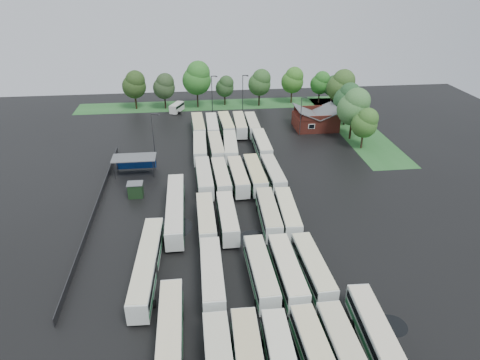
{
  "coord_description": "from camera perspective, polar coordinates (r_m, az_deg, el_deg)",
  "views": [
    {
      "loc": [
        -5.42,
        -54.25,
        36.6
      ],
      "look_at": [
        2.0,
        12.0,
        2.5
      ],
      "focal_mm": 32.0,
      "sensor_mm": 36.0,
      "label": 1
    }
  ],
  "objects": [
    {
      "name": "bus_r4c0",
      "position": [
        89.87,
        -5.36,
        4.26
      ],
      "size": [
        2.8,
        12.54,
        3.48
      ],
      "rotation": [
        0.0,
        0.0,
        -0.01
      ],
      "color": "silver",
      "rests_on": "ground"
    },
    {
      "name": "tree_north_6",
      "position": [
        126.91,
        10.72,
        12.65
      ],
      "size": [
        5.57,
        5.57,
        9.23
      ],
      "color": "#2D2118",
      "rests_on": "ground"
    },
    {
      "name": "artic_bus_west_c",
      "position": [
        57.33,
        -12.25,
        -10.94
      ],
      "size": [
        3.35,
        18.18,
        3.36
      ],
      "rotation": [
        0.0,
        0.0,
        -0.04
      ],
      "color": "silver",
      "rests_on": "ground"
    },
    {
      "name": "bus_r5c1",
      "position": [
        102.09,
        -3.73,
        7.14
      ],
      "size": [
        2.61,
        12.24,
        3.41
      ],
      "rotation": [
        0.0,
        0.0,
        0.0
      ],
      "color": "silver",
      "rests_on": "ground"
    },
    {
      "name": "brick_building",
      "position": [
        107.17,
        10.0,
        7.76
      ],
      "size": [
        10.07,
        8.6,
        5.39
      ],
      "color": "maroon",
      "rests_on": "ground"
    },
    {
      "name": "lamp_post_nw",
      "position": [
        85.8,
        -11.39,
        5.81
      ],
      "size": [
        1.65,
        0.32,
        10.73
      ],
      "color": "#2D2D30",
      "rests_on": "ground"
    },
    {
      "name": "bus_r2c4",
      "position": [
        66.87,
        6.34,
        -4.41
      ],
      "size": [
        3.09,
        12.14,
        3.35
      ],
      "rotation": [
        0.0,
        0.0,
        -0.05
      ],
      "color": "silver",
      "rests_on": "ground"
    },
    {
      "name": "puddle_1",
      "position": [
        48.98,
        9.59,
        -21.77
      ],
      "size": [
        4.4,
        4.4,
        0.01
      ],
      "primitive_type": "cylinder",
      "color": "black",
      "rests_on": "ground"
    },
    {
      "name": "bus_r4c2",
      "position": [
        89.85,
        -1.28,
        4.39
      ],
      "size": [
        3.31,
        12.74,
        3.51
      ],
      "rotation": [
        0.0,
        0.0,
        -0.05
      ],
      "color": "silver",
      "rests_on": "ground"
    },
    {
      "name": "tree_north_4",
      "position": [
        122.04,
        2.7,
        12.89
      ],
      "size": [
        6.31,
        6.31,
        10.45
      ],
      "color": "black",
      "rests_on": "ground"
    },
    {
      "name": "ground",
      "position": [
        65.67,
        -0.57,
        -6.78
      ],
      "size": [
        160.0,
        160.0,
        0.0
      ],
      "primitive_type": "plane",
      "color": "black",
      "rests_on": "ground"
    },
    {
      "name": "artic_bus_east",
      "position": [
        47.73,
        18.91,
        -21.51
      ],
      "size": [
        3.26,
        18.42,
        3.4
      ],
      "rotation": [
        0.0,
        0.0,
        -0.04
      ],
      "color": "silver",
      "rests_on": "ground"
    },
    {
      "name": "bus_r2c1",
      "position": [
        65.43,
        -1.69,
        -5.03
      ],
      "size": [
        2.67,
        11.94,
        3.31
      ],
      "rotation": [
        0.0,
        0.0,
        0.01
      ],
      "color": "silver",
      "rests_on": "ground"
    },
    {
      "name": "artic_bus_west_a",
      "position": [
        46.83,
        -9.36,
        -21.3
      ],
      "size": [
        2.61,
        17.96,
        3.33
      ],
      "rotation": [
        0.0,
        0.0,
        0.0
      ],
      "color": "silver",
      "rests_on": "ground"
    },
    {
      "name": "minibus",
      "position": [
        119.04,
        -8.42,
        9.56
      ],
      "size": [
        4.04,
        5.81,
        2.39
      ],
      "rotation": [
        0.0,
        0.0,
        -0.41
      ],
      "color": "silver",
      "rests_on": "ground"
    },
    {
      "name": "west_fence",
      "position": [
        73.85,
        -18.68,
        -3.67
      ],
      "size": [
        0.1,
        50.0,
        1.2
      ],
      "primitive_type": "cube",
      "color": "#2D2D30",
      "rests_on": "ground"
    },
    {
      "name": "utility_hut",
      "position": [
        76.36,
        -13.76,
        -1.28
      ],
      "size": [
        2.7,
        2.2,
        2.62
      ],
      "color": "black",
      "rests_on": "ground"
    },
    {
      "name": "artic_bus_west_b",
      "position": [
        68.23,
        -8.62,
        -3.79
      ],
      "size": [
        2.75,
        18.77,
        3.48
      ],
      "rotation": [
        0.0,
        0.0,
        0.0
      ],
      "color": "silver",
      "rests_on": "ground"
    },
    {
      "name": "tree_north_5",
      "position": [
        125.43,
        7.08,
        13.1
      ],
      "size": [
        6.3,
        6.3,
        10.43
      ],
      "color": "#392715",
      "rests_on": "ground"
    },
    {
      "name": "puddle_0",
      "position": [
        48.9,
        0.96,
        -21.37
      ],
      "size": [
        3.51,
        3.51,
        0.01
      ],
      "primitive_type": "cylinder",
      "color": "black",
      "rests_on": "ground"
    },
    {
      "name": "bus_r4c1",
      "position": [
        89.83,
        -3.21,
        4.31
      ],
      "size": [
        2.91,
        12.4,
        3.44
      ],
      "rotation": [
        0.0,
        0.0,
        0.02
      ],
      "color": "silver",
      "rests_on": "ground"
    },
    {
      "name": "lamp_post_back_w",
      "position": [
        113.62,
        -3.69,
        11.51
      ],
      "size": [
        1.64,
        0.32,
        10.66
      ],
      "color": "#2D2D30",
      "rests_on": "ground"
    },
    {
      "name": "grass_strip_east",
      "position": [
        110.96,
        14.93,
        6.9
      ],
      "size": [
        10.0,
        50.0,
        0.01
      ],
      "primitive_type": "cube",
      "color": "#235B25",
      "rests_on": "ground"
    },
    {
      "name": "bus_r3c4",
      "position": [
        78.68,
        4.42,
        0.79
      ],
      "size": [
        2.92,
        12.14,
        3.36
      ],
      "rotation": [
        0.0,
        0.0,
        0.03
      ],
      "color": "silver",
      "rests_on": "ground"
    },
    {
      "name": "bus_r5c4",
      "position": [
        102.99,
        1.64,
        7.34
      ],
      "size": [
        2.7,
        11.94,
        3.32
      ],
      "rotation": [
        0.0,
        0.0,
        -0.01
      ],
      "color": "silver",
      "rests_on": "ground"
    },
    {
      "name": "bus_r1c3",
      "position": [
        55.26,
        6.29,
        -11.99
      ],
      "size": [
        2.91,
        12.53,
        3.47
      ],
      "rotation": [
        0.0,
        0.0,
        0.02
      ],
      "color": "silver",
      "rests_on": "ground"
    },
    {
      "name": "puddle_2",
      "position": [
        67.26,
        -9.24,
        -6.28
      ],
      "size": [
        6.73,
        6.73,
        0.01
      ],
      "primitive_type": "cylinder",
      "color": "black",
      "rests_on": "ground"
    },
    {
      "name": "bus_r3c2",
      "position": [
        77.59,
        -0.26,
        0.49
      ],
      "size": [
        2.98,
        12.22,
        3.38
      ],
      "rotation": [
        0.0,
        0.0,
        0.03
      ],
      "color": "silver",
      "rests_on": "ground"
    },
    {
      "name": "bus_r3c0",
      "position": [
        77.25,
        -4.81,
        0.31
      ],
      "size": [
        3.03,
        12.59,
        3.49
      ],
      "rotation": [
        0.0,
        0.0,
        0.03
      ],
      "color": "silver",
      "rests_on": "ground"
    },
    {
      "name": "grass_strip_north",
      "position": [
        124.77,
        -2.74,
        10.0
      ],
      "size": [
        80.0,
        10.0,
        0.01
      ],
      "primitive_type": "cube",
      "color": "#235B25",
      "rests_on": "ground"
    },
    {
      "name": "bus_r3c3",
      "position": [
        78.11,
        2.01,
        0.71
      ],
      "size": [
        2.96,
        12.61,
        3.49
      ],
      "rotation": [
        0.0,
        0.0,
        0.02
      ],
      "color": "silver",
      "rests_on": "ground"
    },
    {
      "name": "bus_r2c3",
      "position": [
        66.45,
        3.82,
        -4.49
      ],
      "size": [
        2.89,
        12.24,
        3.39
      ],
      "rotation": [
        0.0,
        0.0,
        -0.02
      ],
      "color": "silver",
      "rests_on": "ground"
    },
    {
      "name": "bus_r1c0",
      "position": [
        54.41,
        -3.76,
        -12.59
      ],
      "size": [
        2.69,
        12.52,
        3.48
      ],
      "rotation": [
        0.0,
        0.0,
        -0.0
      ],
      "color": "silver",
      "rests_on": "ground"
    },
    {
      "name": "bus_r0c3",
      "position": [
        46.26,
        10.16,
        -22.23
      ],
      "size": [
        2.96,
        12.0,
        3.32
      ],
      "rotation": [
        0.0,
        0.0,
        0.04
      ],
      "color": "silver",
      "rests_on": "ground"
    },
    {
      "name": "tree_east_4",
      "position": [
        126.74,
        12.28,
        12.22
      ],
      "size": [
        5.04,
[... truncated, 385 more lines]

